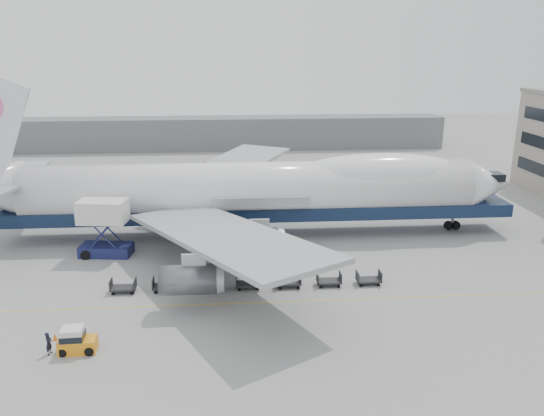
{
  "coord_description": "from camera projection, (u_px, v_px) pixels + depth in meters",
  "views": [
    {
      "loc": [
        -2.08,
        -48.52,
        21.64
      ],
      "look_at": [
        2.08,
        6.0,
        5.13
      ],
      "focal_mm": 35.0,
      "sensor_mm": 36.0,
      "label": 1
    }
  ],
  "objects": [
    {
      "name": "ground",
      "position": [
        256.0,
        275.0,
        52.72
      ],
      "size": [
        260.0,
        260.0,
        0.0
      ],
      "primitive_type": "plane",
      "color": "gray",
      "rests_on": "ground"
    },
    {
      "name": "apron_line",
      "position": [
        259.0,
        303.0,
        46.99
      ],
      "size": [
        60.0,
        0.15,
        0.01
      ],
      "primitive_type": "cube",
      "color": "gold",
      "rests_on": "ground"
    },
    {
      "name": "hangar",
      "position": [
        196.0,
        133.0,
        117.8
      ],
      "size": [
        110.0,
        8.0,
        7.0
      ],
      "primitive_type": "cube",
      "color": "slate",
      "rests_on": "ground"
    },
    {
      "name": "airliner",
      "position": [
        256.0,
        190.0,
        62.6
      ],
      "size": [
        67.0,
        55.3,
        19.98
      ],
      "color": "white",
      "rests_on": "ground"
    },
    {
      "name": "catering_truck",
      "position": [
        104.0,
        225.0,
        56.86
      ],
      "size": [
        5.74,
        4.27,
        6.2
      ],
      "rotation": [
        0.0,
        0.0,
        -0.12
      ],
      "color": "#1A2050",
      "rests_on": "ground"
    },
    {
      "name": "baggage_tug",
      "position": [
        76.0,
        341.0,
        39.19
      ],
      "size": [
        2.74,
        1.54,
        1.96
      ],
      "rotation": [
        0.0,
        0.0,
        0.04
      ],
      "color": "orange",
      "rests_on": "ground"
    },
    {
      "name": "ground_worker",
      "position": [
        49.0,
        343.0,
        38.86
      ],
      "size": [
        0.5,
        0.69,
        1.76
      ],
      "primitive_type": "imported",
      "rotation": [
        0.0,
        0.0,
        1.44
      ],
      "color": "black",
      "rests_on": "ground"
    },
    {
      "name": "traffic_cone",
      "position": [
        55.0,
        337.0,
        40.93
      ],
      "size": [
        0.36,
        0.36,
        0.52
      ],
      "rotation": [
        0.0,
        0.0,
        -0.24
      ],
      "color": "#EE600C",
      "rests_on": "ground"
    },
    {
      "name": "dolly_0",
      "position": [
        123.0,
        287.0,
        48.86
      ],
      "size": [
        2.3,
        1.35,
        1.3
      ],
      "color": "#2D2D30",
      "rests_on": "ground"
    },
    {
      "name": "dolly_1",
      "position": [
        165.0,
        286.0,
        49.14
      ],
      "size": [
        2.3,
        1.35,
        1.3
      ],
      "color": "#2D2D30",
      "rests_on": "ground"
    },
    {
      "name": "dolly_2",
      "position": [
        207.0,
        284.0,
        49.42
      ],
      "size": [
        2.3,
        1.35,
        1.3
      ],
      "color": "#2D2D30",
      "rests_on": "ground"
    },
    {
      "name": "dolly_3",
      "position": [
        248.0,
        283.0,
        49.7
      ],
      "size": [
        2.3,
        1.35,
        1.3
      ],
      "color": "#2D2D30",
      "rests_on": "ground"
    },
    {
      "name": "dolly_4",
      "position": [
        289.0,
        282.0,
        49.97
      ],
      "size": [
        2.3,
        1.35,
        1.3
      ],
      "color": "#2D2D30",
      "rests_on": "ground"
    },
    {
      "name": "dolly_5",
      "position": [
        329.0,
        280.0,
        50.25
      ],
      "size": [
        2.3,
        1.35,
        1.3
      ],
      "color": "#2D2D30",
      "rests_on": "ground"
    },
    {
      "name": "dolly_6",
      "position": [
        369.0,
        279.0,
        50.53
      ],
      "size": [
        2.3,
        1.35,
        1.3
      ],
      "color": "#2D2D30",
      "rests_on": "ground"
    }
  ]
}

